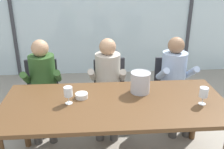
{
  "coord_description": "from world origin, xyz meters",
  "views": [
    {
      "loc": [
        -0.19,
        -2.22,
        1.99
      ],
      "look_at": [
        0.0,
        0.35,
        0.91
      ],
      "focal_mm": 41.28,
      "sensor_mm": 36.0,
      "label": 1
    }
  ],
  "objects": [
    {
      "name": "dining_table",
      "position": [
        0.0,
        0.0,
        0.69
      ],
      "size": [
        2.22,
        0.96,
        0.76
      ],
      "color": "brown",
      "rests_on": "ground"
    },
    {
      "name": "hillside_vineyard",
      "position": [
        0.0,
        7.1,
        0.87
      ],
      "size": [
        13.42,
        2.4,
        1.74
      ],
      "primitive_type": "cube",
      "color": "#477A38",
      "rests_on": "ground"
    },
    {
      "name": "ice_bucket_primary",
      "position": [
        0.29,
        0.21,
        0.88
      ],
      "size": [
        0.21,
        0.21,
        0.23
      ],
      "color": "#B7B7BC",
      "rests_on": "dining_table"
    },
    {
      "name": "window_glass_panel",
      "position": [
        0.0,
        2.67,
        1.3
      ],
      "size": [
        7.42,
        0.03,
        2.6
      ],
      "primitive_type": "cube",
      "color": "silver",
      "rests_on": "ground"
    },
    {
      "name": "person_pale_blue_shirt",
      "position": [
        0.85,
        0.76,
        0.68
      ],
      "size": [
        0.48,
        0.62,
        1.19
      ],
      "rotation": [
        0.0,
        0.0,
        0.05
      ],
      "color": "#9EB2D1",
      "rests_on": "ground"
    },
    {
      "name": "window_mullion_right",
      "position": [
        1.67,
        2.65,
        1.3
      ],
      "size": [
        0.06,
        0.06,
        2.6
      ],
      "primitive_type": "cube",
      "color": "#38383D",
      "rests_on": "ground"
    },
    {
      "name": "person_olive_shirt",
      "position": [
        -0.83,
        0.76,
        0.68
      ],
      "size": [
        0.49,
        0.63,
        1.19
      ],
      "rotation": [
        0.0,
        0.0,
        0.09
      ],
      "color": "#2D5123",
      "rests_on": "ground"
    },
    {
      "name": "chair_left_of_center",
      "position": [
        0.03,
        0.89,
        0.5
      ],
      "size": [
        0.5,
        0.5,
        0.87
      ],
      "rotation": [
        0.0,
        0.0,
        0.15
      ],
      "color": "#232328",
      "rests_on": "ground"
    },
    {
      "name": "ground",
      "position": [
        0.0,
        1.0,
        0.0
      ],
      "size": [
        14.0,
        14.0,
        0.0
      ],
      "primitive_type": "plane",
      "color": "#9E9384"
    },
    {
      "name": "window_mullion_left",
      "position": [
        -1.67,
        2.65,
        1.3
      ],
      "size": [
        0.06,
        0.06,
        2.6
      ],
      "primitive_type": "cube",
      "color": "#38383D",
      "rests_on": "ground"
    },
    {
      "name": "person_beige_jumper",
      "position": [
        -0.03,
        0.76,
        0.68
      ],
      "size": [
        0.49,
        0.63,
        1.19
      ],
      "rotation": [
        0.0,
        0.0,
        -0.1
      ],
      "color": "#B7AD9E",
      "rests_on": "ground"
    },
    {
      "name": "wine_glass_near_bucket",
      "position": [
        -0.45,
        0.01,
        0.88
      ],
      "size": [
        0.08,
        0.08,
        0.17
      ],
      "color": "silver",
      "rests_on": "dining_table"
    },
    {
      "name": "chair_near_curtain",
      "position": [
        -0.9,
        0.92,
        0.5
      ],
      "size": [
        0.44,
        0.44,
        0.87
      ],
      "rotation": [
        0.0,
        0.0,
        -0.0
      ],
      "color": "#232328",
      "rests_on": "ground"
    },
    {
      "name": "chair_center",
      "position": [
        0.84,
        0.88,
        0.5
      ],
      "size": [
        0.46,
        0.46,
        0.87
      ],
      "rotation": [
        0.0,
        0.0,
        -0.04
      ],
      "color": "#232328",
      "rests_on": "ground"
    },
    {
      "name": "wine_glass_by_left_taster",
      "position": [
        0.85,
        -0.09,
        0.88
      ],
      "size": [
        0.08,
        0.08,
        0.17
      ],
      "color": "silver",
      "rests_on": "dining_table"
    },
    {
      "name": "tasting_bowl",
      "position": [
        -0.33,
        0.12,
        0.79
      ],
      "size": [
        0.13,
        0.13,
        0.05
      ],
      "primitive_type": "cylinder",
      "color": "silver",
      "rests_on": "dining_table"
    }
  ]
}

